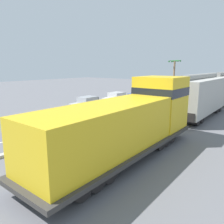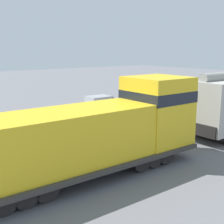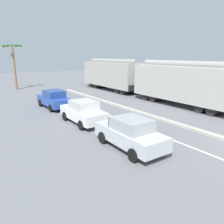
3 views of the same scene
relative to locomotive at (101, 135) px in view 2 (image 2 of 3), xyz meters
The scene contains 8 objects.
ground_plane 6.20m from the locomotive, 151.86° to the left, with size 120.00×120.00×0.00m, color slate.
median_curb 10.38m from the locomotive, 120.74° to the left, with size 0.36×36.00×0.16m, color #B2AD9E.
lane_stripe 11.78m from the locomotive, 130.94° to the left, with size 0.14×36.00×0.01m, color silver.
locomotive is the anchor object (origin of this frame).
parked_car_silver 12.66m from the locomotive, 145.01° to the left, with size 1.87×4.22×1.62m.
parked_car_white 16.19m from the locomotive, 129.59° to the left, with size 1.84×4.20×1.62m.
parked_car_blue 20.84m from the locomotive, 119.79° to the left, with size 1.95×4.26×1.62m.
cyclist 5.05m from the locomotive, 150.58° to the left, with size 1.51×0.91×1.71m.
Camera 2 is at (16.29, -10.60, 5.64)m, focal length 50.00 mm.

